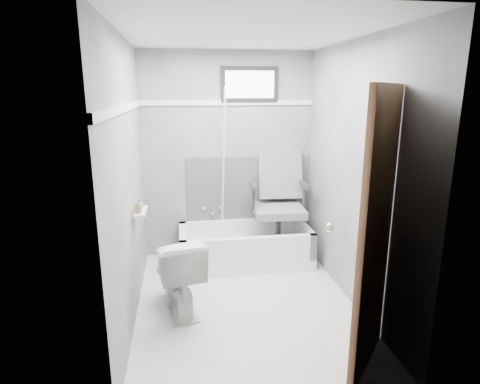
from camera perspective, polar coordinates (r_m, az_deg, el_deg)
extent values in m
plane|color=white|center=(3.93, 0.78, -15.55)|extent=(2.60, 2.60, 0.00)
plane|color=silver|center=(3.44, 0.93, 21.68)|extent=(2.60, 2.60, 0.00)
cube|color=slate|center=(4.76, -1.70, 5.13)|extent=(2.00, 0.02, 2.40)
cube|color=slate|center=(2.27, 6.21, -5.27)|extent=(2.00, 0.02, 2.40)
cube|color=slate|center=(3.48, -15.63, 1.18)|extent=(0.02, 2.60, 2.40)
cube|color=slate|center=(3.79, 15.97, 2.19)|extent=(0.02, 2.60, 2.40)
imported|color=white|center=(3.72, -8.83, -11.36)|extent=(0.54, 0.79, 0.71)
cube|color=#4C4C4F|center=(4.87, 1.27, 0.52)|extent=(1.50, 0.02, 0.78)
cube|color=white|center=(4.69, -1.74, 12.60)|extent=(2.00, 0.02, 0.06)
cube|color=white|center=(3.40, -16.11, 11.43)|extent=(0.02, 2.60, 0.06)
cylinder|color=silver|center=(4.54, -2.39, 2.76)|extent=(0.02, 0.55, 1.89)
cube|color=silver|center=(3.71, -13.95, -2.72)|extent=(0.10, 0.32, 0.02)
imported|color=#94714A|center=(3.61, -14.28, -2.10)|extent=(0.06, 0.06, 0.11)
imported|color=slate|center=(3.75, -14.07, -1.59)|extent=(0.09, 0.09, 0.08)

